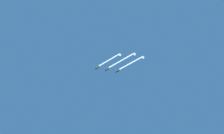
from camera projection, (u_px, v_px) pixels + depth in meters
jet_far_left at (97, 68)px, 680.68m from camera, size 7.24×10.55×2.54m
jet_inner_left at (107, 70)px, 685.37m from camera, size 7.24×10.55×2.54m
jet_center at (118, 71)px, 690.40m from camera, size 7.24×10.55×2.54m
smoke_trail_far_left at (110, 61)px, 659.32m from camera, size 2.56×40.84×2.56m
smoke_trail_inner_left at (122, 61)px, 660.61m from camera, size 2.56×48.92×2.56m
smoke_trail_center at (131, 64)px, 667.68m from camera, size 2.56×44.09×2.56m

